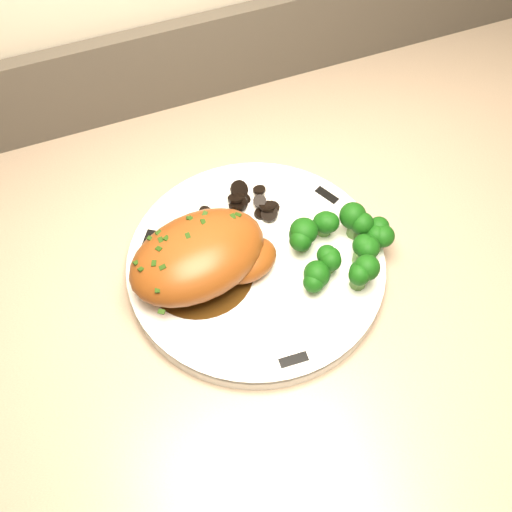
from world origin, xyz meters
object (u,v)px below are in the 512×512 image
object	(u,v)px
counter	(320,396)
chicken_breast	(203,257)
broccoli_florets	(341,245)
plate	(256,266)

from	to	relation	value
counter	chicken_breast	distance (m)	0.49
counter	broccoli_florets	distance (m)	0.46
chicken_breast	broccoli_florets	world-z (taller)	chicken_breast
plate	broccoli_florets	xyz separation A→B (m)	(0.09, -0.03, 0.03)
plate	chicken_breast	size ratio (longest dim) A/B	1.64
counter	plate	xyz separation A→B (m)	(-0.10, 0.03, 0.42)
counter	plate	bearing A→B (deg)	164.96
counter	chicken_breast	world-z (taller)	counter
counter	plate	size ratio (longest dim) A/B	6.83
plate	broccoli_florets	distance (m)	0.10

